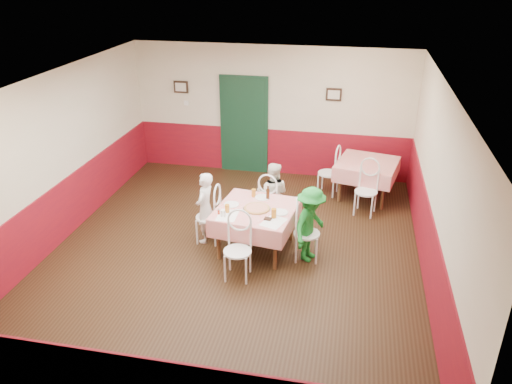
% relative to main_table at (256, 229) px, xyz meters
% --- Properties ---
extents(floor, '(7.00, 7.00, 0.00)m').
position_rel_main_table_xyz_m(floor, '(-0.32, -0.19, -0.38)').
color(floor, black).
rests_on(floor, ground).
extents(ceiling, '(7.00, 7.00, 0.00)m').
position_rel_main_table_xyz_m(ceiling, '(-0.32, -0.19, 2.42)').
color(ceiling, white).
rests_on(ceiling, back_wall).
extents(back_wall, '(6.00, 0.10, 2.80)m').
position_rel_main_table_xyz_m(back_wall, '(-0.32, 3.31, 1.02)').
color(back_wall, beige).
rests_on(back_wall, ground).
extents(front_wall, '(6.00, 0.10, 2.80)m').
position_rel_main_table_xyz_m(front_wall, '(-0.32, -3.69, 1.02)').
color(front_wall, beige).
rests_on(front_wall, ground).
extents(left_wall, '(0.10, 7.00, 2.80)m').
position_rel_main_table_xyz_m(left_wall, '(-3.32, -0.19, 1.02)').
color(left_wall, beige).
rests_on(left_wall, ground).
extents(right_wall, '(0.10, 7.00, 2.80)m').
position_rel_main_table_xyz_m(right_wall, '(2.68, -0.19, 1.02)').
color(right_wall, beige).
rests_on(right_wall, ground).
extents(wainscot_back, '(6.00, 0.03, 1.00)m').
position_rel_main_table_xyz_m(wainscot_back, '(-0.32, 3.29, 0.12)').
color(wainscot_back, maroon).
rests_on(wainscot_back, ground).
extents(wainscot_left, '(0.03, 7.00, 1.00)m').
position_rel_main_table_xyz_m(wainscot_left, '(-3.31, -0.19, 0.12)').
color(wainscot_left, maroon).
rests_on(wainscot_left, ground).
extents(wainscot_right, '(0.03, 7.00, 1.00)m').
position_rel_main_table_xyz_m(wainscot_right, '(2.66, -0.19, 0.12)').
color(wainscot_right, maroon).
rests_on(wainscot_right, ground).
extents(door, '(0.96, 0.06, 2.10)m').
position_rel_main_table_xyz_m(door, '(-0.92, 3.26, 0.68)').
color(door, black).
rests_on(door, ground).
extents(picture_left, '(0.32, 0.03, 0.26)m').
position_rel_main_table_xyz_m(picture_left, '(-2.32, 3.26, 1.48)').
color(picture_left, black).
rests_on(picture_left, back_wall).
extents(picture_right, '(0.32, 0.03, 0.26)m').
position_rel_main_table_xyz_m(picture_right, '(0.98, 3.26, 1.48)').
color(picture_right, black).
rests_on(picture_right, back_wall).
extents(thermostat, '(0.10, 0.03, 0.10)m').
position_rel_main_table_xyz_m(thermostat, '(-2.22, 3.26, 1.12)').
color(thermostat, white).
rests_on(thermostat, back_wall).
extents(main_table, '(1.37, 1.37, 0.77)m').
position_rel_main_table_xyz_m(main_table, '(0.00, 0.00, 0.00)').
color(main_table, red).
rests_on(main_table, ground).
extents(second_table, '(1.33, 1.33, 0.77)m').
position_rel_main_table_xyz_m(second_table, '(1.76, 2.40, 0.00)').
color(second_table, red).
rests_on(second_table, ground).
extents(chair_left, '(0.43, 0.43, 0.90)m').
position_rel_main_table_xyz_m(chair_left, '(-0.84, 0.11, 0.08)').
color(chair_left, white).
rests_on(chair_left, ground).
extents(chair_right, '(0.47, 0.47, 0.90)m').
position_rel_main_table_xyz_m(chair_right, '(0.84, -0.11, 0.08)').
color(chair_right, white).
rests_on(chair_right, ground).
extents(chair_far, '(0.51, 0.51, 0.90)m').
position_rel_main_table_xyz_m(chair_far, '(0.11, 0.84, 0.08)').
color(chair_far, white).
rests_on(chair_far, ground).
extents(chair_near, '(0.43, 0.43, 0.90)m').
position_rel_main_table_xyz_m(chair_near, '(-0.11, -0.84, 0.08)').
color(chair_near, white).
rests_on(chair_near, ground).
extents(chair_second_a, '(0.50, 0.50, 0.90)m').
position_rel_main_table_xyz_m(chair_second_a, '(1.01, 2.40, 0.08)').
color(chair_second_a, white).
rests_on(chair_second_a, ground).
extents(chair_second_b, '(0.50, 0.50, 0.90)m').
position_rel_main_table_xyz_m(chair_second_b, '(1.76, 1.65, 0.08)').
color(chair_second_b, white).
rests_on(chair_second_b, ground).
extents(pizza, '(0.46, 0.46, 0.03)m').
position_rel_main_table_xyz_m(pizza, '(0.02, -0.02, 0.40)').
color(pizza, '#B74723').
rests_on(pizza, main_table).
extents(plate_left, '(0.28, 0.28, 0.01)m').
position_rel_main_table_xyz_m(plate_left, '(-0.42, 0.04, 0.39)').
color(plate_left, white).
rests_on(plate_left, main_table).
extents(plate_right, '(0.28, 0.28, 0.01)m').
position_rel_main_table_xyz_m(plate_right, '(0.40, -0.07, 0.39)').
color(plate_right, white).
rests_on(plate_right, main_table).
extents(plate_far, '(0.28, 0.28, 0.01)m').
position_rel_main_table_xyz_m(plate_far, '(0.03, 0.40, 0.39)').
color(plate_far, white).
rests_on(plate_far, main_table).
extents(glass_a, '(0.08, 0.08, 0.13)m').
position_rel_main_table_xyz_m(glass_a, '(-0.42, -0.22, 0.45)').
color(glass_a, '#BF7219').
rests_on(glass_a, main_table).
extents(glass_b, '(0.09, 0.09, 0.15)m').
position_rel_main_table_xyz_m(glass_b, '(0.33, -0.25, 0.46)').
color(glass_b, '#BF7219').
rests_on(glass_b, main_table).
extents(glass_c, '(0.08, 0.08, 0.13)m').
position_rel_main_table_xyz_m(glass_c, '(-0.13, 0.42, 0.45)').
color(glass_c, '#BF7219').
rests_on(glass_c, main_table).
extents(beer_bottle, '(0.07, 0.07, 0.22)m').
position_rel_main_table_xyz_m(beer_bottle, '(0.13, 0.37, 0.49)').
color(beer_bottle, '#381C0A').
rests_on(beer_bottle, main_table).
extents(shaker_a, '(0.04, 0.04, 0.09)m').
position_rel_main_table_xyz_m(shaker_a, '(-0.47, -0.38, 0.43)').
color(shaker_a, silver).
rests_on(shaker_a, main_table).
extents(shaker_b, '(0.04, 0.04, 0.09)m').
position_rel_main_table_xyz_m(shaker_b, '(-0.42, -0.38, 0.43)').
color(shaker_b, silver).
rests_on(shaker_b, main_table).
extents(shaker_c, '(0.04, 0.04, 0.09)m').
position_rel_main_table_xyz_m(shaker_c, '(-0.53, -0.31, 0.43)').
color(shaker_c, '#B23319').
rests_on(shaker_c, main_table).
extents(menu_left, '(0.30, 0.40, 0.00)m').
position_rel_main_table_xyz_m(menu_left, '(-0.39, -0.33, 0.39)').
color(menu_left, white).
rests_on(menu_left, main_table).
extents(menu_right, '(0.42, 0.48, 0.00)m').
position_rel_main_table_xyz_m(menu_right, '(0.35, -0.40, 0.39)').
color(menu_right, white).
rests_on(menu_right, main_table).
extents(wallet, '(0.12, 0.10, 0.02)m').
position_rel_main_table_xyz_m(wallet, '(0.25, -0.33, 0.40)').
color(wallet, black).
rests_on(wallet, main_table).
extents(diner_left, '(0.35, 0.49, 1.24)m').
position_rel_main_table_xyz_m(diner_left, '(-0.89, 0.12, 0.25)').
color(diner_left, gray).
rests_on(diner_left, ground).
extents(diner_far, '(0.59, 0.46, 1.20)m').
position_rel_main_table_xyz_m(diner_far, '(0.12, 0.89, 0.22)').
color(diner_far, gray).
rests_on(diner_far, ground).
extents(diner_right, '(0.72, 0.92, 1.25)m').
position_rel_main_table_xyz_m(diner_right, '(0.89, -0.12, 0.25)').
color(diner_right, gray).
rests_on(diner_right, ground).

